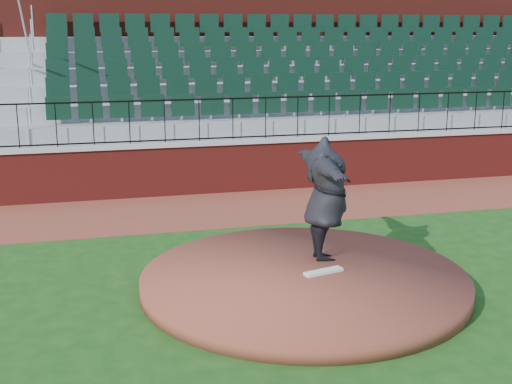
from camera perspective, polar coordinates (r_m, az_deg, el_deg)
The scene contains 10 objects.
ground at distance 10.60m, azimuth 2.04°, elevation -8.70°, with size 90.00×90.00×0.00m, color #1A4513.
warning_track at distance 15.59m, azimuth -3.57°, elevation -1.39°, with size 34.00×3.20×0.01m, color brown.
field_wall at distance 16.99m, azimuth -4.62°, elevation 1.89°, with size 34.00×0.35×1.20m, color maroon.
wall_cap at distance 16.87m, azimuth -4.67°, elevation 4.06°, with size 34.00×0.45×0.10m, color #B7B7B7.
wall_railing at distance 16.79m, azimuth -4.70°, elevation 5.91°, with size 34.00×0.05×1.00m, color black, non-canonical shape.
seating_stands at distance 19.41m, azimuth -6.12°, elevation 8.38°, with size 34.00×5.10×4.60m, color gray, non-canonical shape.
concourse_wall at distance 22.15m, azimuth -7.23°, elevation 10.14°, with size 34.00×0.50×5.50m, color maroon.
pitchers_mound at distance 10.92m, azimuth 4.00°, elevation -7.35°, with size 5.10×5.10×0.25m, color brown.
pitching_rubber at distance 10.92m, azimuth 5.59°, elevation -6.54°, with size 0.65×0.16×0.04m, color white.
pitcher at distance 11.29m, azimuth 5.76°, elevation -0.55°, with size 2.52×0.69×2.05m, color black.
Camera 1 is at (-2.80, -9.41, 4.00)m, focal length 48.56 mm.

